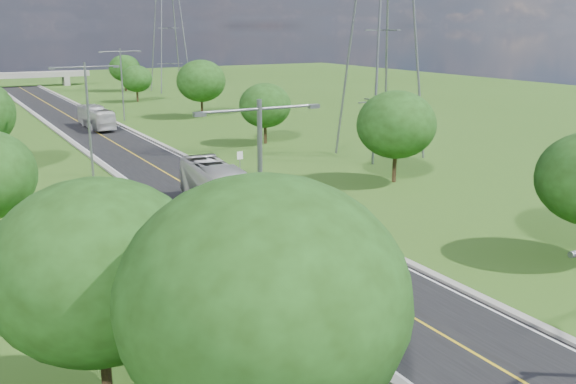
# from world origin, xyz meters

# --- Properties ---
(ground) EXTENTS (260.00, 260.00, 0.00)m
(ground) POSITION_xyz_m (0.00, 60.00, 0.00)
(ground) COLOR #335A19
(ground) RESTS_ON ground
(road) EXTENTS (8.00, 150.00, 0.06)m
(road) POSITION_xyz_m (0.00, 66.00, 0.03)
(road) COLOR black
(road) RESTS_ON ground
(curb_left) EXTENTS (0.50, 150.00, 0.22)m
(curb_left) POSITION_xyz_m (-4.25, 66.00, 0.11)
(curb_left) COLOR gray
(curb_left) RESTS_ON ground
(curb_right) EXTENTS (0.50, 150.00, 0.22)m
(curb_right) POSITION_xyz_m (4.25, 66.00, 0.11)
(curb_right) COLOR gray
(curb_right) RESTS_ON ground
(speed_limit_sign) EXTENTS (0.55, 0.09, 2.40)m
(speed_limit_sign) POSITION_xyz_m (5.20, 37.98, 1.60)
(speed_limit_sign) COLOR slate
(speed_limit_sign) RESTS_ON ground
(overpass) EXTENTS (30.00, 3.00, 3.20)m
(overpass) POSITION_xyz_m (0.00, 140.00, 2.41)
(overpass) COLOR gray
(overpass) RESTS_ON ground
(streetlight_near_left) EXTENTS (5.90, 0.25, 10.00)m
(streetlight_near_left) POSITION_xyz_m (-6.00, 12.00, 5.94)
(streetlight_near_left) COLOR slate
(streetlight_near_left) RESTS_ON ground
(streetlight_mid_left) EXTENTS (5.90, 0.25, 10.00)m
(streetlight_mid_left) POSITION_xyz_m (-6.00, 45.00, 5.94)
(streetlight_mid_left) COLOR slate
(streetlight_mid_left) RESTS_ON ground
(streetlight_far_right) EXTENTS (5.90, 0.25, 10.00)m
(streetlight_far_right) POSITION_xyz_m (6.00, 78.00, 5.94)
(streetlight_far_right) COLOR slate
(streetlight_far_right) RESTS_ON ground
(power_tower_near) EXTENTS (9.00, 6.40, 28.00)m
(power_tower_near) POSITION_xyz_m (22.00, 40.00, 14.01)
(power_tower_near) COLOR slate
(power_tower_near) RESTS_ON ground
(power_tower_far) EXTENTS (9.00, 6.40, 28.00)m
(power_tower_far) POSITION_xyz_m (26.00, 115.00, 14.01)
(power_tower_far) COLOR slate
(power_tower_far) RESTS_ON ground
(tree_la) EXTENTS (7.14, 7.14, 8.30)m
(tree_la) POSITION_xyz_m (-14.00, 8.00, 5.27)
(tree_la) COLOR black
(tree_la) RESTS_ON ground
(tree_lf) EXTENTS (7.98, 7.98, 9.28)m
(tree_lf) POSITION_xyz_m (-11.00, 2.00, 5.89)
(tree_lf) COLOR black
(tree_lf) RESTS_ON ground
(tree_rb) EXTENTS (6.72, 6.72, 7.82)m
(tree_rb) POSITION_xyz_m (16.00, 30.00, 4.95)
(tree_rb) COLOR black
(tree_rb) RESTS_ON ground
(tree_rc) EXTENTS (5.88, 5.88, 6.84)m
(tree_rc) POSITION_xyz_m (15.00, 52.00, 4.33)
(tree_rc) COLOR black
(tree_rc) RESTS_ON ground
(tree_rd) EXTENTS (7.14, 7.14, 8.30)m
(tree_rd) POSITION_xyz_m (17.00, 76.00, 5.27)
(tree_rd) COLOR black
(tree_rd) RESTS_ON ground
(tree_re) EXTENTS (5.46, 5.46, 6.35)m
(tree_re) POSITION_xyz_m (14.50, 100.00, 4.02)
(tree_re) COLOR black
(tree_re) RESTS_ON ground
(tree_rf) EXTENTS (6.30, 6.30, 7.33)m
(tree_rf) POSITION_xyz_m (18.00, 120.00, 4.64)
(tree_rf) COLOR black
(tree_rf) RESTS_ON ground
(bus_outbound) EXTENTS (2.61, 10.20, 2.82)m
(bus_outbound) POSITION_xyz_m (0.80, 72.32, 1.47)
(bus_outbound) COLOR silver
(bus_outbound) RESTS_ON road
(bus_inbound) EXTENTS (4.21, 12.32, 3.36)m
(bus_inbound) POSITION_xyz_m (-0.80, 28.74, 1.74)
(bus_inbound) COLOR silver
(bus_inbound) RESTS_ON road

